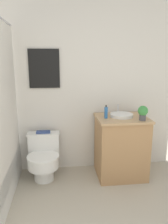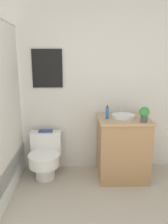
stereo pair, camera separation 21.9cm
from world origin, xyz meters
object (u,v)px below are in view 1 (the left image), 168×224
(soap_bottle, at_px, (106,112))
(potted_plant, at_px, (143,112))
(sink, at_px, (121,115))
(book_on_tank, at_px, (43,132))
(toilet, at_px, (44,158))

(soap_bottle, relative_size, potted_plant, 0.93)
(sink, xyz_separation_m, potted_plant, (0.21, -0.21, 0.08))
(book_on_tank, bearing_deg, toilet, -90.00)
(sink, xyz_separation_m, soap_bottle, (-0.22, -0.05, 0.05))
(potted_plant, relative_size, book_on_tank, 0.99)
(potted_plant, bearing_deg, toilet, 169.88)
(sink, distance_m, soap_bottle, 0.23)
(soap_bottle, bearing_deg, sink, 12.98)
(toilet, height_order, sink, sink)
(toilet, xyz_separation_m, soap_bottle, (0.82, -0.06, 0.61))
(toilet, xyz_separation_m, potted_plant, (1.24, -0.22, 0.64))
(potted_plant, bearing_deg, sink, 134.49)
(toilet, distance_m, potted_plant, 1.42)
(toilet, relative_size, soap_bottle, 3.46)
(soap_bottle, xyz_separation_m, book_on_tank, (-0.82, 0.20, -0.30))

